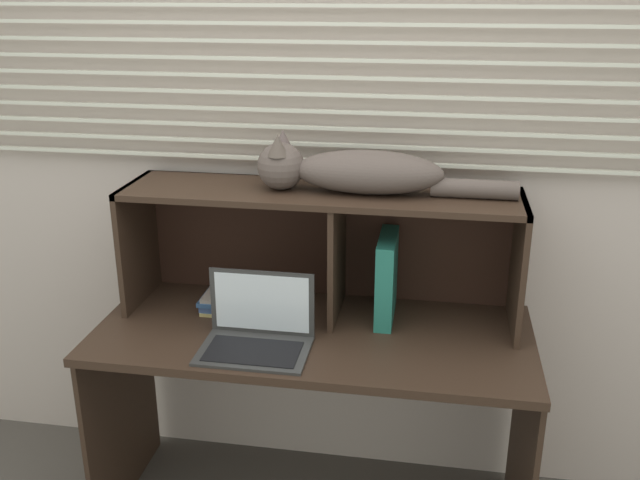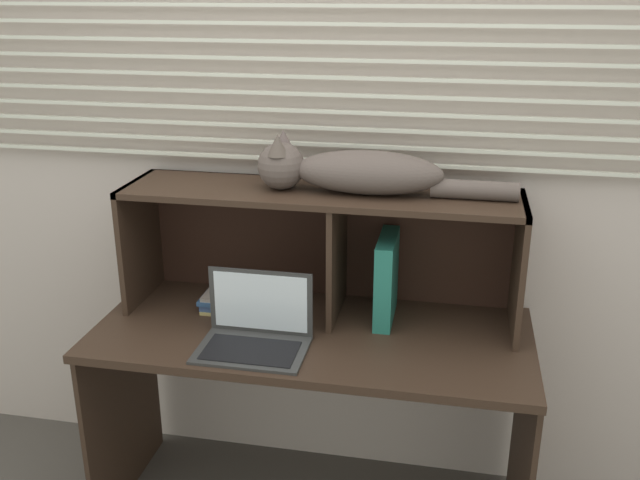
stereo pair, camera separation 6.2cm
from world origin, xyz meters
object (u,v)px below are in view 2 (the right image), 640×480
at_px(binder_upright, 386,278).
at_px(book_stack, 231,297).
at_px(laptop, 255,332).
at_px(cat, 352,171).

xyz_separation_m(binder_upright, book_stack, (-0.58, -0.00, -0.12)).
relative_size(laptop, binder_upright, 1.16).
xyz_separation_m(cat, book_stack, (-0.45, -0.00, -0.50)).
bearing_deg(laptop, cat, 47.02).
xyz_separation_m(laptop, book_stack, (-0.18, 0.29, -0.02)).
bearing_deg(book_stack, laptop, -58.24).
bearing_deg(binder_upright, laptop, -144.10).
height_order(binder_upright, book_stack, binder_upright).
bearing_deg(laptop, binder_upright, 35.90).
relative_size(cat, book_stack, 4.00).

